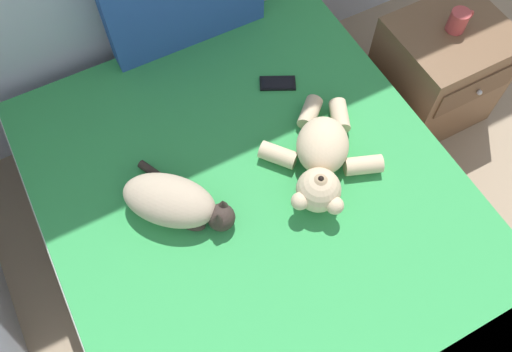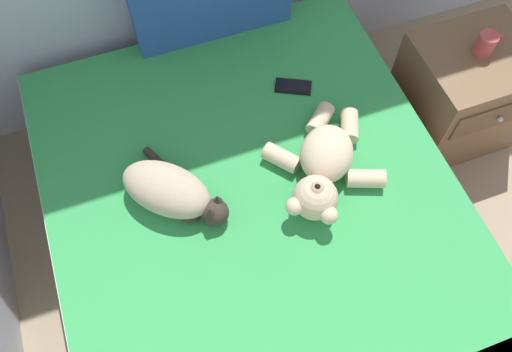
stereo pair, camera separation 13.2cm
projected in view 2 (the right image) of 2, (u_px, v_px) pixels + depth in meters
name	position (u px, v px, depth m)	size (l,w,h in m)	color
bed	(262.00, 241.00, 2.11)	(1.54, 1.98, 0.47)	brown
cat	(171.00, 192.00, 1.87)	(0.38, 0.42, 0.15)	tan
teddy_bear	(323.00, 167.00, 1.91)	(0.43, 0.51, 0.17)	beige
cell_phone	(293.00, 87.00, 2.18)	(0.16, 0.13, 0.01)	black
nightstand	(461.00, 94.00, 2.42)	(0.49, 0.47, 0.53)	brown
mug	(486.00, 43.00, 2.15)	(0.12, 0.08, 0.09)	#B23F3F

